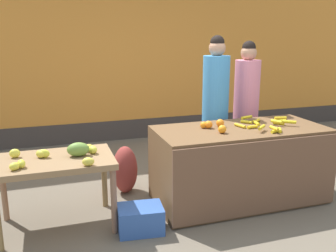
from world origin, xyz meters
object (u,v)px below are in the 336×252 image
Objects in this scene: vendor_woman_pink_shirt at (246,108)px; produce_crate at (140,219)px; vendor_woman_blue_shirt at (215,109)px; produce_sack at (125,170)px.

vendor_woman_pink_shirt reaches higher than produce_crate.
vendor_woman_blue_shirt is at bearing -169.47° from vendor_woman_pink_shirt.
vendor_woman_blue_shirt is 1.39m from produce_sack.
vendor_woman_pink_shirt is at bearing 32.61° from produce_crate.
vendor_woman_pink_shirt is 4.14× the size of produce_crate.
vendor_woman_blue_shirt is 3.22× the size of produce_sack.
vendor_woman_pink_shirt is 1.84m from produce_sack.
vendor_woman_blue_shirt is at bearing 3.58° from produce_sack.
produce_sack is (-1.73, -0.17, -0.62)m from vendor_woman_pink_shirt.
produce_sack is at bearing -174.37° from vendor_woman_pink_shirt.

